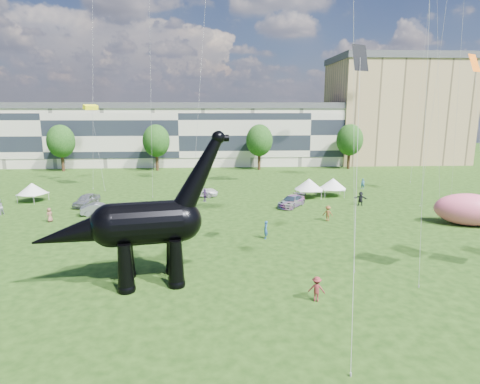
{
  "coord_description": "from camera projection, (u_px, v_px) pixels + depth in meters",
  "views": [
    {
      "loc": [
        -0.21,
        -25.41,
        12.06
      ],
      "look_at": [
        1.67,
        8.0,
        5.0
      ],
      "focal_mm": 30.0,
      "sensor_mm": 36.0,
      "label": 1
    }
  ],
  "objects": [
    {
      "name": "ground",
      "position": [
        222.0,
        288.0,
        27.32
      ],
      "size": [
        220.0,
        220.0,
        0.0
      ],
      "primitive_type": "plane",
      "color": "#16330C",
      "rests_on": "ground"
    },
    {
      "name": "visitors",
      "position": [
        228.0,
        212.0,
        43.87
      ],
      "size": [
        47.72,
        35.81,
        1.87
      ],
      "color": "#593476",
      "rests_on": "ground"
    },
    {
      "name": "dinosaur_sculpture",
      "position": [
        140.0,
        226.0,
        27.38
      ],
      "size": [
        13.43,
        4.71,
        10.93
      ],
      "rotation": [
        0.0,
        0.0,
        0.18
      ],
      "color": "black",
      "rests_on": "ground"
    },
    {
      "name": "car_white",
      "position": [
        200.0,
        191.0,
        55.49
      ],
      "size": [
        5.22,
        2.85,
        1.39
      ],
      "primitive_type": "imported",
      "rotation": [
        0.0,
        0.0,
        1.46
      ],
      "color": "white",
      "rests_on": "ground"
    },
    {
      "name": "gazebo_left",
      "position": [
        32.0,
        189.0,
        52.18
      ],
      "size": [
        4.49,
        4.49,
        2.47
      ],
      "rotation": [
        0.0,
        0.0,
        -0.32
      ],
      "color": "silver",
      "rests_on": "ground"
    },
    {
      "name": "tree_mid_right",
      "position": [
        259.0,
        138.0,
        78.24
      ],
      "size": [
        5.2,
        5.2,
        9.44
      ],
      "color": "#382314",
      "rests_on": "ground"
    },
    {
      "name": "apartment_block",
      "position": [
        395.0,
        112.0,
        90.75
      ],
      "size": [
        28.0,
        18.0,
        22.0
      ],
      "primitive_type": "cube",
      "color": "tan",
      "rests_on": "ground"
    },
    {
      "name": "tree_far_left",
      "position": [
        61.0,
        139.0,
        76.15
      ],
      "size": [
        5.2,
        5.2,
        9.44
      ],
      "color": "#382314",
      "rests_on": "ground"
    },
    {
      "name": "gazebo_near",
      "position": [
        333.0,
        184.0,
        55.43
      ],
      "size": [
        3.85,
        3.85,
        2.51
      ],
      "rotation": [
        0.0,
        0.0,
        -0.07
      ],
      "color": "white",
      "rests_on": "ground"
    },
    {
      "name": "terrace_row",
      "position": [
        181.0,
        136.0,
        86.21
      ],
      "size": [
        78.0,
        11.0,
        12.0
      ],
      "primitive_type": "cube",
      "color": "beige",
      "rests_on": "ground"
    },
    {
      "name": "tree_mid_left",
      "position": [
        156.0,
        138.0,
        77.14
      ],
      "size": [
        5.2,
        5.2,
        9.44
      ],
      "color": "#382314",
      "rests_on": "ground"
    },
    {
      "name": "car_silver",
      "position": [
        87.0,
        200.0,
        50.01
      ],
      "size": [
        2.69,
        4.77,
        1.53
      ],
      "primitive_type": "imported",
      "rotation": [
        0.0,
        0.0,
        -0.21
      ],
      "color": "#B5B6BA",
      "rests_on": "ground"
    },
    {
      "name": "inflatable_pink",
      "position": [
        469.0,
        210.0,
        41.65
      ],
      "size": [
        7.47,
        5.62,
        3.35
      ],
      "primitive_type": "ellipsoid",
      "rotation": [
        0.0,
        0.0,
        -0.39
      ],
      "color": "#FC6287",
      "rests_on": "ground"
    },
    {
      "name": "car_dark",
      "position": [
        292.0,
        201.0,
        49.67
      ],
      "size": [
        4.44,
        5.01,
        1.39
      ],
      "primitive_type": "imported",
      "rotation": [
        0.0,
        0.0,
        -0.64
      ],
      "color": "#595960",
      "rests_on": "ground"
    },
    {
      "name": "car_grey",
      "position": [
        100.0,
        209.0,
        45.91
      ],
      "size": [
        4.35,
        2.3,
        1.36
      ],
      "primitive_type": "imported",
      "rotation": [
        0.0,
        0.0,
        1.79
      ],
      "color": "gray",
      "rests_on": "ground"
    },
    {
      "name": "tree_far_right",
      "position": [
        350.0,
        137.0,
        79.23
      ],
      "size": [
        5.2,
        5.2,
        9.44
      ],
      "color": "#382314",
      "rests_on": "ground"
    },
    {
      "name": "gazebo_far",
      "position": [
        309.0,
        184.0,
        54.4
      ],
      "size": [
        3.82,
        3.82,
        2.65
      ],
      "rotation": [
        0.0,
        0.0,
        0.01
      ],
      "color": "white",
      "rests_on": "ground"
    }
  ]
}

